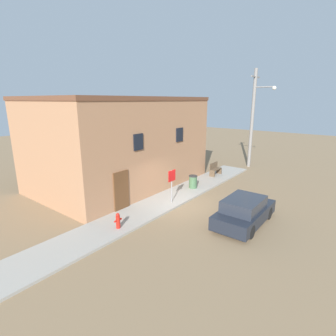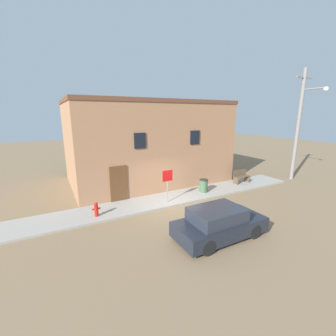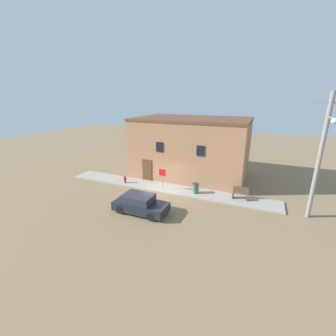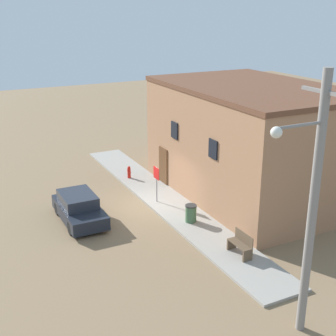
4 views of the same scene
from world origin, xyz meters
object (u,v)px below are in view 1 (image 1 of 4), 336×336
at_px(stop_sign, 172,180).
at_px(trash_bin, 193,182).
at_px(parked_car, 244,211).
at_px(utility_pole, 253,117).
at_px(bench, 215,169).
at_px(fire_hydrant, 118,221).

height_order(stop_sign, trash_bin, stop_sign).
bearing_deg(trash_bin, parked_car, -120.54).
distance_m(trash_bin, utility_pole, 9.19).
bearing_deg(stop_sign, utility_pole, -1.42).
bearing_deg(bench, utility_pole, -12.23).
bearing_deg(fire_hydrant, parked_car, -45.87).
distance_m(stop_sign, trash_bin, 3.07).
relative_size(fire_hydrant, stop_sign, 0.38).
distance_m(utility_pole, parked_car, 12.32).
xyz_separation_m(stop_sign, parked_car, (0.17, -4.22, -0.79)).
distance_m(fire_hydrant, bench, 10.58).
bearing_deg(utility_pole, trash_bin, 175.16).
bearing_deg(parked_car, bench, 37.69).
bearing_deg(utility_pole, stop_sign, 178.58).
distance_m(stop_sign, utility_pole, 11.61).
bearing_deg(fire_hydrant, stop_sign, -0.94).
xyz_separation_m(fire_hydrant, parked_car, (4.16, -4.29, 0.16)).
bearing_deg(bench, stop_sign, -173.69).
bearing_deg(utility_pole, parked_car, -160.34).
relative_size(stop_sign, bench, 1.56).
bearing_deg(trash_bin, utility_pole, -4.84).
relative_size(fire_hydrant, parked_car, 0.19).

